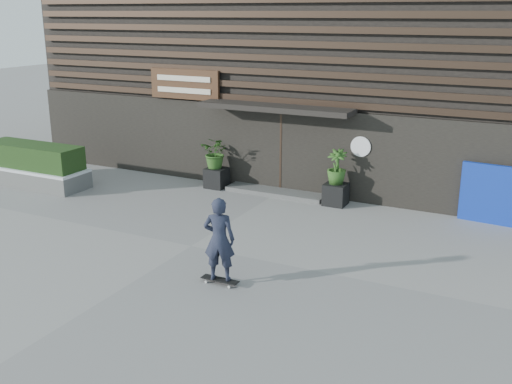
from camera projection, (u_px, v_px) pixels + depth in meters
The scene contains 12 objects.
ground at pixel (191, 246), 13.74m from camera, with size 80.00×80.00×0.00m, color gray.
entrance_step at pixel (276, 192), 17.65m from camera, with size 3.00×0.80×0.12m, color #4F4F4C.
planter_pot_left at pixel (217, 178), 18.23m from camera, with size 0.60×0.60×0.60m, color black.
bamboo_left at pixel (216, 153), 18.01m from camera, with size 0.86×0.75×0.96m, color #2D591E.
planter_pot_right at pixel (336, 194), 16.60m from camera, with size 0.60×0.60×0.60m, color black.
bamboo_right at pixel (337, 167), 16.37m from camera, with size 0.54×0.54×0.96m, color #2D591E.
raised_bed at pixel (35, 177), 18.50m from camera, with size 3.50×1.20×0.50m, color #545451.
snow_layer at pixel (34, 168), 18.42m from camera, with size 3.50×1.20×0.08m, color white.
hedge at pixel (33, 155), 18.31m from camera, with size 3.30×1.00×0.70m, color #1B3513.
blue_tarp at pixel (494, 195), 14.99m from camera, with size 1.61×0.12×1.51m, color #0B2799.
building at pixel (342, 45), 21.11m from camera, with size 18.00×11.00×8.00m.
skateboarder at pixel (219, 240), 11.58m from camera, with size 0.78×0.56×1.77m.
Camera 1 is at (7.08, -10.77, 5.14)m, focal length 42.31 mm.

